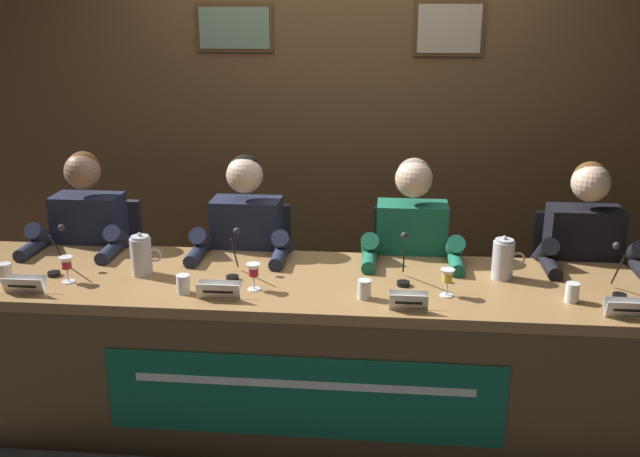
# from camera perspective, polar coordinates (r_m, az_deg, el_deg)

# --- Properties ---
(ground_plane) EXTENTS (12.00, 12.00, 0.00)m
(ground_plane) POSITION_cam_1_polar(r_m,az_deg,el_deg) (3.69, 0.00, -14.91)
(ground_plane) COLOR #4C4742
(wall_back_panelled) EXTENTS (4.97, 0.14, 2.60)m
(wall_back_panelled) POSITION_cam_1_polar(r_m,az_deg,el_deg) (4.46, 1.64, 8.86)
(wall_back_panelled) COLOR brown
(wall_back_panelled) RESTS_ON ground_plane
(conference_table) EXTENTS (3.77, 0.79, 0.74)m
(conference_table) POSITION_cam_1_polar(r_m,az_deg,el_deg) (3.33, -0.20, -8.45)
(conference_table) COLOR olive
(conference_table) RESTS_ON ground_plane
(chair_far_left) EXTENTS (0.44, 0.45, 0.91)m
(chair_far_left) POSITION_cam_1_polar(r_m,az_deg,el_deg) (4.29, -16.83, -4.21)
(chair_far_left) COLOR black
(chair_far_left) RESTS_ON ground_plane
(panelist_far_left) EXTENTS (0.51, 0.48, 1.23)m
(panelist_far_left) POSITION_cam_1_polar(r_m,az_deg,el_deg) (4.02, -18.22, -1.58)
(panelist_far_left) COLOR black
(panelist_far_left) RESTS_ON ground_plane
(nameplate_far_left) EXTENTS (0.19, 0.06, 0.08)m
(nameplate_far_left) POSITION_cam_1_polar(r_m,az_deg,el_deg) (3.44, -22.54, -4.17)
(nameplate_far_left) COLOR white
(nameplate_far_left) RESTS_ON conference_table
(juice_glass_far_left) EXTENTS (0.06, 0.06, 0.12)m
(juice_glass_far_left) POSITION_cam_1_polar(r_m,az_deg,el_deg) (3.48, -19.57, -2.73)
(juice_glass_far_left) COLOR white
(juice_glass_far_left) RESTS_ON conference_table
(water_cup_far_left) EXTENTS (0.06, 0.06, 0.08)m
(water_cup_far_left) POSITION_cam_1_polar(r_m,az_deg,el_deg) (3.62, -23.80, -3.28)
(water_cup_far_left) COLOR silver
(water_cup_far_left) RESTS_ON conference_table
(microphone_far_left) EXTENTS (0.06, 0.17, 0.22)m
(microphone_far_left) POSITION_cam_1_polar(r_m,az_deg,el_deg) (3.62, -20.29, -2.22)
(microphone_far_left) COLOR black
(microphone_far_left) RESTS_ON conference_table
(chair_center_left) EXTENTS (0.44, 0.45, 0.91)m
(chair_center_left) POSITION_cam_1_polar(r_m,az_deg,el_deg) (4.05, -5.35, -4.82)
(chair_center_left) COLOR black
(chair_center_left) RESTS_ON ground_plane
(panelist_center_left) EXTENTS (0.51, 0.48, 1.23)m
(panelist_center_left) POSITION_cam_1_polar(r_m,az_deg,el_deg) (3.76, -6.03, -2.08)
(panelist_center_left) COLOR black
(panelist_center_left) RESTS_ON ground_plane
(nameplate_center_left) EXTENTS (0.19, 0.06, 0.08)m
(nameplate_center_left) POSITION_cam_1_polar(r_m,az_deg,el_deg) (3.15, -8.07, -4.91)
(nameplate_center_left) COLOR white
(nameplate_center_left) RESTS_ON conference_table
(juice_glass_center_left) EXTENTS (0.06, 0.06, 0.12)m
(juice_glass_center_left) POSITION_cam_1_polar(r_m,az_deg,el_deg) (3.21, -5.33, -3.46)
(juice_glass_center_left) COLOR white
(juice_glass_center_left) RESTS_ON conference_table
(water_cup_center_left) EXTENTS (0.06, 0.06, 0.08)m
(water_cup_center_left) POSITION_cam_1_polar(r_m,az_deg,el_deg) (3.24, -10.85, -4.45)
(water_cup_center_left) COLOR silver
(water_cup_center_left) RESTS_ON conference_table
(microphone_center_left) EXTENTS (0.06, 0.17, 0.22)m
(microphone_center_left) POSITION_cam_1_polar(r_m,az_deg,el_deg) (3.37, -6.89, -2.66)
(microphone_center_left) COLOR black
(microphone_center_left) RESTS_ON conference_table
(chair_center_right) EXTENTS (0.44, 0.45, 0.91)m
(chair_center_right) POSITION_cam_1_polar(r_m,az_deg,el_deg) (3.98, 7.05, -5.27)
(chair_center_right) COLOR black
(chair_center_right) RESTS_ON ground_plane
(panelist_center_right) EXTENTS (0.51, 0.48, 1.23)m
(panelist_center_right) POSITION_cam_1_polar(r_m,az_deg,el_deg) (3.69, 7.28, -2.51)
(panelist_center_right) COLOR black
(panelist_center_right) RESTS_ON ground_plane
(nameplate_center_right) EXTENTS (0.16, 0.06, 0.08)m
(nameplate_center_right) POSITION_cam_1_polar(r_m,az_deg,el_deg) (3.03, 7.08, -5.78)
(nameplate_center_right) COLOR white
(nameplate_center_right) RESTS_ON conference_table
(juice_glass_center_right) EXTENTS (0.06, 0.06, 0.12)m
(juice_glass_center_right) POSITION_cam_1_polar(r_m,az_deg,el_deg) (3.18, 10.13, -3.87)
(juice_glass_center_right) COLOR white
(juice_glass_center_right) RESTS_ON conference_table
(water_cup_center_right) EXTENTS (0.06, 0.06, 0.08)m
(water_cup_center_right) POSITION_cam_1_polar(r_m,az_deg,el_deg) (3.13, 3.56, -4.94)
(water_cup_center_right) COLOR silver
(water_cup_center_right) RESTS_ON conference_table
(microphone_center_right) EXTENTS (0.06, 0.17, 0.22)m
(microphone_center_right) POSITION_cam_1_polar(r_m,az_deg,el_deg) (3.31, 6.69, -3.08)
(microphone_center_right) COLOR black
(microphone_center_right) RESTS_ON conference_table
(chair_far_right) EXTENTS (0.44, 0.45, 0.91)m
(chair_far_right) POSITION_cam_1_polar(r_m,az_deg,el_deg) (4.10, 19.29, -5.46)
(chair_far_right) COLOR black
(chair_far_right) RESTS_ON ground_plane
(panelist_far_right) EXTENTS (0.51, 0.48, 1.23)m
(panelist_far_right) POSITION_cam_1_polar(r_m,az_deg,el_deg) (3.83, 20.37, -2.80)
(panelist_far_right) COLOR black
(panelist_far_right) RESTS_ON ground_plane
(nameplate_far_right) EXTENTS (0.18, 0.06, 0.08)m
(nameplate_far_right) POSITION_cam_1_polar(r_m,az_deg,el_deg) (3.20, 23.36, -5.89)
(nameplate_far_right) COLOR white
(nameplate_far_right) RESTS_ON conference_table
(water_cup_far_right) EXTENTS (0.06, 0.06, 0.08)m
(water_cup_far_right) POSITION_cam_1_polar(r_m,az_deg,el_deg) (3.28, 19.47, -4.91)
(water_cup_far_right) COLOR silver
(water_cup_far_right) RESTS_ON conference_table
(microphone_far_right) EXTENTS (0.06, 0.17, 0.22)m
(microphone_far_right) POSITION_cam_1_polar(r_m,az_deg,el_deg) (3.41, 22.72, -3.72)
(microphone_far_right) COLOR black
(microphone_far_right) RESTS_ON conference_table
(water_pitcher_left_side) EXTENTS (0.15, 0.10, 0.21)m
(water_pitcher_left_side) POSITION_cam_1_polar(r_m,az_deg,el_deg) (3.47, -14.06, -2.11)
(water_pitcher_left_side) COLOR silver
(water_pitcher_left_side) RESTS_ON conference_table
(water_pitcher_right_side) EXTENTS (0.15, 0.10, 0.21)m
(water_pitcher_right_side) POSITION_cam_1_polar(r_m,az_deg,el_deg) (3.43, 14.42, -2.38)
(water_pitcher_right_side) COLOR silver
(water_pitcher_right_side) RESTS_ON conference_table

